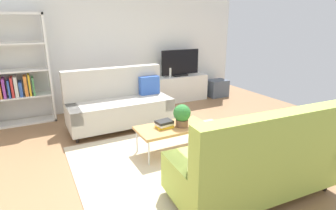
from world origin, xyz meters
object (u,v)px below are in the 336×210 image
object	(u,v)px
coffee_table	(173,128)
bottle_0	(170,72)
tv	(180,63)
bookshelf	(17,75)
storage_trunk	(217,88)
couch_beige	(119,104)
vase_0	(158,75)
vase_1	(163,73)
potted_plant	(182,115)
couch_green	(255,162)
tv_console	(180,88)
table_book_0	(164,126)

from	to	relation	value
coffee_table	bottle_0	world-z (taller)	bottle_0
tv	bookshelf	bearing A→B (deg)	179.35
storage_trunk	couch_beige	bearing A→B (deg)	-163.15
tv	vase_0	size ratio (longest dim) A/B	8.19
vase_1	potted_plant	bearing A→B (deg)	-110.27
couch_green	couch_beige	bearing A→B (deg)	106.41
coffee_table	tv_console	xyz separation A→B (m)	(1.50, 2.42, -0.07)
tv	vase_0	world-z (taller)	tv
coffee_table	bookshelf	xyz separation A→B (m)	(-2.03, 2.44, 0.58)
potted_plant	storage_trunk	bearing A→B (deg)	43.92
tv_console	bookshelf	size ratio (longest dim) A/B	0.67
bookshelf	storage_trunk	xyz separation A→B (m)	(4.63, -0.12, -0.75)
storage_trunk	table_book_0	bearing A→B (deg)	-139.88
potted_plant	table_book_0	size ratio (longest dim) A/B	1.44
storage_trunk	vase_1	distance (m)	1.63
potted_plant	vase_1	size ratio (longest dim) A/B	1.83
coffee_table	tv	bearing A→B (deg)	58.07
tv	vase_1	distance (m)	0.49
couch_green	tv	xyz separation A→B (m)	(1.22, 3.82, 0.51)
storage_trunk	potted_plant	distance (m)	3.45
couch_green	tv	size ratio (longest dim) A/B	1.94
couch_green	bottle_0	bearing A→B (deg)	79.50
potted_plant	table_book_0	world-z (taller)	potted_plant
coffee_table	bookshelf	distance (m)	3.23
bookshelf	coffee_table	bearing A→B (deg)	-50.25
vase_1	bottle_0	world-z (taller)	bottle_0
couch_beige	tv_console	size ratio (longest dim) A/B	1.36
couch_green	bottle_0	size ratio (longest dim) A/B	8.69
couch_green	vase_1	size ratio (longest dim) A/B	10.32
table_book_0	coffee_table	bearing A→B (deg)	-11.40
tv_console	table_book_0	distance (m)	2.90
tv_console	potted_plant	world-z (taller)	potted_plant
tv	vase_1	bearing A→B (deg)	170.90
couch_green	tv	world-z (taller)	tv
bookshelf	table_book_0	distance (m)	3.12
couch_green	bookshelf	world-z (taller)	bookshelf
tv	vase_0	xyz separation A→B (m)	(-0.58, 0.07, -0.25)
potted_plant	vase_0	distance (m)	2.65
tv	bookshelf	world-z (taller)	bookshelf
table_book_0	vase_1	distance (m)	2.74
tv_console	bookshelf	world-z (taller)	bookshelf
bookshelf	storage_trunk	size ratio (longest dim) A/B	4.04
couch_beige	vase_0	size ratio (longest dim) A/B	15.62
couch_green	coffee_table	xyz separation A→B (m)	(-0.28, 1.42, -0.05)
couch_green	vase_0	bearing A→B (deg)	83.90
couch_green	storage_trunk	size ratio (longest dim) A/B	3.74
table_book_0	potted_plant	bearing A→B (deg)	-17.77
tv_console	bookshelf	xyz separation A→B (m)	(-3.53, 0.02, 0.65)
vase_1	storage_trunk	bearing A→B (deg)	-5.57
table_book_0	vase_0	world-z (taller)	vase_0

